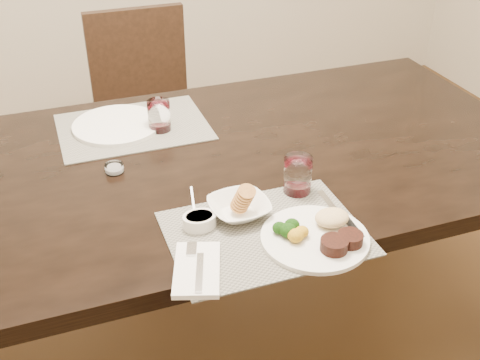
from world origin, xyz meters
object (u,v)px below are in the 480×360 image
object	(u,v)px
cracker_bowl	(239,207)
wine_glass_near	(298,176)
steak_knife	(346,222)
dinner_plate	(320,235)
far_plate	(117,125)
chair_far	(146,106)

from	to	relation	value
cracker_bowl	wine_glass_near	size ratio (longest dim) A/B	1.58
steak_knife	wine_glass_near	xyz separation A→B (m)	(-0.05, 0.17, 0.04)
dinner_plate	far_plate	bearing A→B (deg)	124.85
dinner_plate	cracker_bowl	size ratio (longest dim) A/B	1.60
cracker_bowl	far_plate	xyz separation A→B (m)	(-0.20, 0.58, -0.01)
wine_glass_near	far_plate	bearing A→B (deg)	125.64
dinner_plate	far_plate	xyz separation A→B (m)	(-0.35, 0.74, -0.01)
wine_glass_near	steak_knife	bearing A→B (deg)	-72.95
dinner_plate	steak_knife	world-z (taller)	dinner_plate
chair_far	steak_knife	world-z (taller)	chair_far
chair_far	far_plate	world-z (taller)	chair_far
wine_glass_near	far_plate	world-z (taller)	wine_glass_near
chair_far	dinner_plate	size ratio (longest dim) A/B	3.53
dinner_plate	cracker_bowl	bearing A→B (deg)	141.38
chair_far	wine_glass_near	size ratio (longest dim) A/B	8.95
steak_knife	cracker_bowl	size ratio (longest dim) A/B	1.41
chair_far	wine_glass_near	distance (m)	1.23
chair_far	wine_glass_near	world-z (taller)	chair_far
steak_knife	wine_glass_near	distance (m)	0.19
chair_far	cracker_bowl	distance (m)	1.26
far_plate	chair_far	bearing A→B (deg)	71.77
chair_far	cracker_bowl	xyz separation A→B (m)	(-0.01, -1.23, 0.27)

